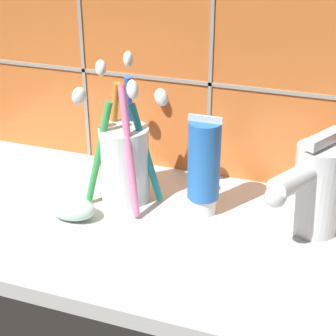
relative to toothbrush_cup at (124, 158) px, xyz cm
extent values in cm
cube|color=silver|center=(6.40, -5.00, -6.86)|extent=(75.18, 31.54, 2.00)
cube|color=#C6662D|center=(6.40, 11.03, 12.50)|extent=(85.18, 1.50, 40.72)
cube|color=gray|center=(6.40, 10.18, 7.61)|extent=(85.18, 0.24, 0.50)
cube|color=gray|center=(-10.52, 10.18, 12.50)|extent=(0.50, 0.24, 40.72)
cube|color=gray|center=(8.28, 10.18, 12.50)|extent=(0.50, 0.24, 40.72)
cylinder|color=silver|center=(0.03, -0.03, -0.87)|extent=(6.43, 6.43, 9.99)
cylinder|color=teal|center=(2.93, 0.28, 1.01)|extent=(4.38, 1.64, 13.17)
ellipsoid|color=white|center=(4.89, 0.63, 8.55)|extent=(2.39, 1.67, 2.56)
cylinder|color=blue|center=(-0.42, 3.00, 2.48)|extent=(2.53, 4.64, 16.09)
ellipsoid|color=white|center=(-1.20, 4.99, 11.49)|extent=(2.00, 2.48, 2.53)
cylinder|color=orange|center=(-2.53, 1.99, 2.03)|extent=(4.05, 3.00, 15.18)
ellipsoid|color=white|center=(-4.15, 3.00, 10.59)|extent=(2.49, 2.23, 2.51)
cylinder|color=green|center=(-2.55, -2.09, 1.19)|extent=(3.97, 3.06, 13.52)
ellipsoid|color=white|center=(-4.14, -3.16, 8.91)|extent=(2.53, 2.29, 2.54)
cylinder|color=pink|center=(1.91, -2.71, 2.32)|extent=(4.22, 4.68, 15.81)
ellipsoid|color=white|center=(3.60, -4.66, 11.15)|extent=(2.45, 2.54, 2.59)
cylinder|color=white|center=(10.63, -0.03, -4.76)|extent=(3.39, 3.39, 2.20)
cylinder|color=blue|center=(10.63, -0.03, 1.36)|extent=(3.99, 3.99, 10.03)
cube|color=silver|center=(10.63, -0.03, 6.77)|extent=(4.19, 0.36, 0.80)
cylinder|color=silver|center=(24.26, 0.48, -0.42)|extent=(5.73, 5.73, 10.88)
cylinder|color=silver|center=(22.37, -3.15, 2.63)|extent=(6.07, 8.45, 2.58)
sphere|color=silver|center=(20.47, -6.78, 1.77)|extent=(2.41, 2.41, 2.41)
cube|color=silver|center=(24.26, 0.48, 6.02)|extent=(4.02, 5.97, 1.20)
ellipsoid|color=silver|center=(-4.30, -6.98, -4.44)|extent=(6.32, 4.02, 2.84)
camera|label=1|loc=(27.12, -59.29, 31.12)|focal=60.00mm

